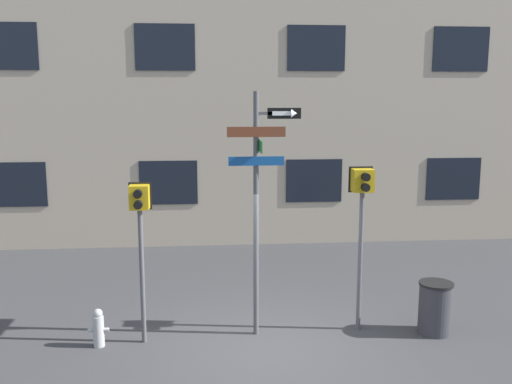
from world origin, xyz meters
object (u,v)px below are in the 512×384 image
object	(u,v)px
pedestrian_signal_left	(140,219)
fire_hydrant	(98,328)
street_sign_pole	(259,192)
pedestrian_signal_right	(362,202)
trash_bin	(435,308)

from	to	relation	value
pedestrian_signal_left	fire_hydrant	bearing A→B (deg)	-172.13
pedestrian_signal_left	fire_hydrant	size ratio (longest dim) A/B	4.17
street_sign_pole	pedestrian_signal_left	distance (m)	2.02
street_sign_pole	pedestrian_signal_right	world-z (taller)	street_sign_pole
street_sign_pole	trash_bin	world-z (taller)	street_sign_pole
pedestrian_signal_left	pedestrian_signal_right	xyz separation A→B (m)	(3.77, 0.22, 0.18)
street_sign_pole	trash_bin	bearing A→B (deg)	-4.29
pedestrian_signal_left	trash_bin	xyz separation A→B (m)	(5.06, -0.06, -1.68)
fire_hydrant	trash_bin	distance (m)	5.80
pedestrian_signal_left	street_sign_pole	bearing A→B (deg)	4.93
fire_hydrant	trash_bin	world-z (taller)	trash_bin
street_sign_pole	pedestrian_signal_right	xyz separation A→B (m)	(1.79, 0.04, -0.21)
pedestrian_signal_left	pedestrian_signal_right	size ratio (longest dim) A/B	0.93
street_sign_pole	fire_hydrant	distance (m)	3.51
street_sign_pole	fire_hydrant	bearing A→B (deg)	-174.27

